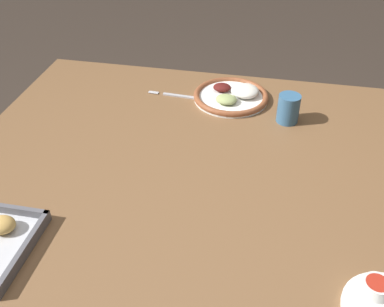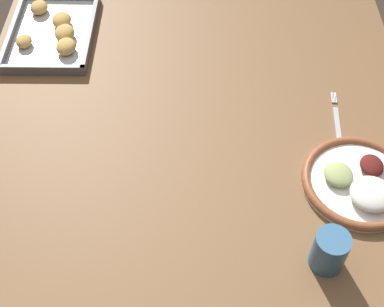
# 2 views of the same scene
# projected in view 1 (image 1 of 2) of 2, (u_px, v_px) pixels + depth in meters

# --- Properties ---
(dining_table) EXTENTS (1.24, 1.08, 0.73)m
(dining_table) POSITION_uv_depth(u_px,v_px,m) (183.00, 185.00, 1.29)
(dining_table) COLOR brown
(dining_table) RESTS_ON ground_plane
(dinner_plate) EXTENTS (0.25, 0.25, 0.04)m
(dinner_plate) POSITION_uv_depth(u_px,v_px,m) (232.00, 96.00, 1.50)
(dinner_plate) COLOR white
(dinner_plate) RESTS_ON dining_table
(fork) EXTENTS (0.19, 0.03, 0.00)m
(fork) POSITION_uv_depth(u_px,v_px,m) (178.00, 96.00, 1.52)
(fork) COLOR #B2B2B7
(fork) RESTS_ON dining_table
(drinking_cup) EXTENTS (0.07, 0.07, 0.09)m
(drinking_cup) POSITION_uv_depth(u_px,v_px,m) (288.00, 109.00, 1.37)
(drinking_cup) COLOR #38668E
(drinking_cup) RESTS_ON dining_table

